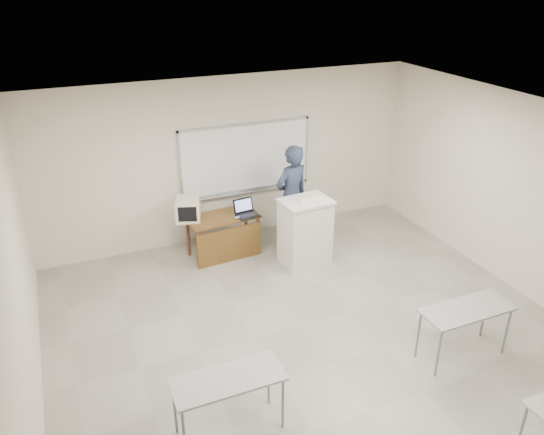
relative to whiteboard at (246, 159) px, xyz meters
name	(u,v)px	position (x,y,z in m)	size (l,w,h in m)	color
floor	(334,363)	(-0.30, -3.97, -1.49)	(7.00, 8.00, 0.01)	gray
whiteboard	(246,159)	(0.00, 0.00, 0.00)	(2.48, 0.10, 1.31)	white
student_desks	(402,393)	(-0.30, -5.32, -0.81)	(4.40, 2.20, 0.73)	#989994
instructor_desk	(225,231)	(-0.70, -0.78, -0.97)	(1.24, 0.62, 0.75)	brown
podium	(305,231)	(0.50, -1.47, -0.90)	(0.82, 0.60, 1.16)	silver
crt_monitor	(189,209)	(-1.25, -0.54, -0.55)	(0.40, 0.45, 0.38)	beige
laptop	(247,212)	(-0.30, -0.79, -0.67)	(0.36, 0.34, 0.27)	black
mouse	(237,218)	(-0.50, -0.87, -0.71)	(0.10, 0.07, 0.04)	gray
keyboard	(309,197)	(0.60, -1.39, -0.30)	(0.49, 0.16, 0.03)	beige
presenter	(291,197)	(0.54, -0.82, -0.53)	(0.70, 0.46, 1.91)	black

